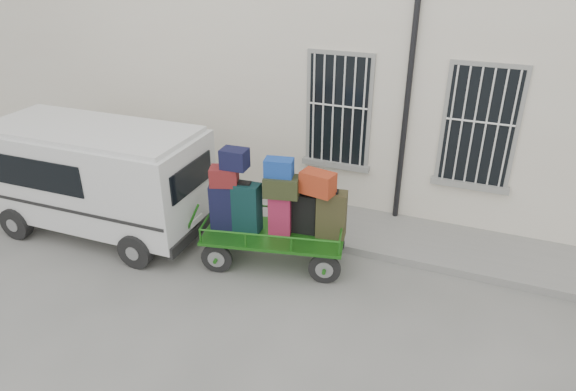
% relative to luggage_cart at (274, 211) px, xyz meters
% --- Properties ---
extents(ground, '(80.00, 80.00, 0.00)m').
position_rel_luggage_cart_xyz_m(ground, '(0.79, -0.58, -1.08)').
color(ground, '#60605C').
rests_on(ground, ground).
extents(building, '(24.00, 5.15, 6.00)m').
position_rel_luggage_cart_xyz_m(building, '(0.79, 4.92, 1.92)').
color(building, beige).
rests_on(building, ground).
extents(sidewalk, '(24.00, 1.70, 0.15)m').
position_rel_luggage_cart_xyz_m(sidewalk, '(0.79, 1.62, -1.00)').
color(sidewalk, gray).
rests_on(sidewalk, ground).
extents(luggage_cart, '(2.99, 1.63, 2.18)m').
position_rel_luggage_cart_xyz_m(luggage_cart, '(0.00, 0.00, 0.00)').
color(luggage_cart, black).
rests_on(luggage_cart, ground).
extents(van, '(4.41, 2.06, 2.20)m').
position_rel_luggage_cart_xyz_m(van, '(-3.70, -0.19, 0.18)').
color(van, silver).
rests_on(van, ground).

